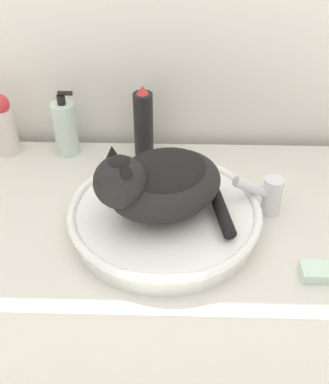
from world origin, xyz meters
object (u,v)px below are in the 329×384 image
(lotion_bottle_white, at_px, (3,124))
(soap_bar, at_px, (316,272))
(cat, at_px, (158,182))
(faucet, at_px, (268,194))
(hairspray_can_black, at_px, (143,123))
(soap_pump_bottle, at_px, (65,128))

(lotion_bottle_white, relative_size, soap_bar, 2.80)
(cat, height_order, faucet, cat)
(soap_bar, bearing_deg, cat, 157.58)
(lotion_bottle_white, height_order, soap_bar, lotion_bottle_white)
(cat, height_order, soap_bar, cat)
(hairspray_can_black, bearing_deg, soap_bar, -49.71)
(soap_pump_bottle, xyz_separation_m, soap_bar, (0.58, -0.44, -0.06))
(soap_bar, bearing_deg, lotion_bottle_white, 149.53)
(hairspray_can_black, bearing_deg, soap_pump_bottle, -180.00)
(faucet, bearing_deg, lotion_bottle_white, -33.11)
(faucet, height_order, soap_bar, faucet)
(cat, bearing_deg, soap_bar, 126.85)
(cat, relative_size, lotion_bottle_white, 1.85)
(cat, distance_m, faucet, 0.27)
(cat, distance_m, lotion_bottle_white, 0.53)
(lotion_bottle_white, bearing_deg, cat, -35.79)
(hairspray_can_black, bearing_deg, faucet, -39.22)
(soap_pump_bottle, xyz_separation_m, lotion_bottle_white, (-0.16, 0.00, 0.01))
(soap_pump_bottle, bearing_deg, lotion_bottle_white, 180.00)
(cat, xyz_separation_m, faucet, (0.25, 0.06, -0.08))
(soap_pump_bottle, distance_m, lotion_bottle_white, 0.16)
(hairspray_can_black, xyz_separation_m, soap_bar, (0.37, -0.44, -0.08))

